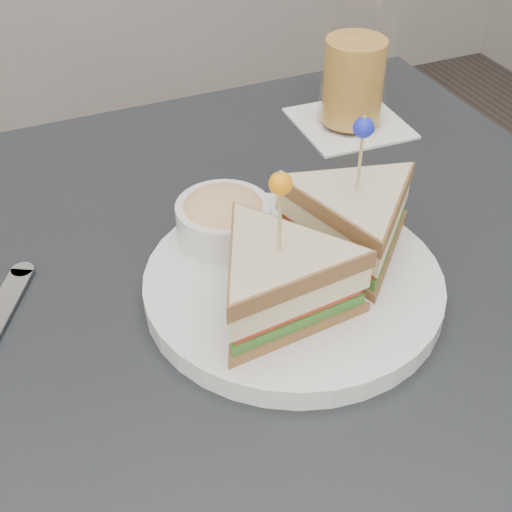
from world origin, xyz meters
The scene contains 3 objects.
table centered at (0.00, 0.00, 0.67)m, with size 0.80×0.80×0.75m.
plate_meal centered at (0.05, 0.01, 0.79)m, with size 0.34×0.34×0.15m.
drink_set centered at (0.24, 0.25, 0.82)m, with size 0.13×0.13×0.16m.
Camera 1 is at (-0.17, -0.40, 1.17)m, focal length 50.00 mm.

